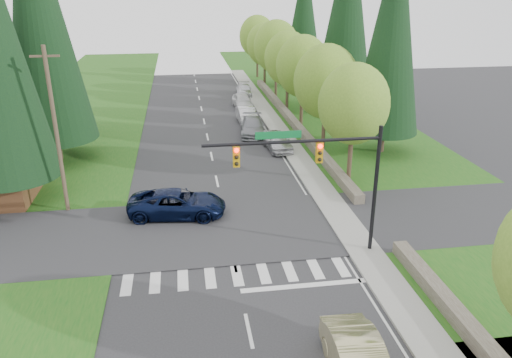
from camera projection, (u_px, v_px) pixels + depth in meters
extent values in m
plane|color=#28282B|center=(246.00, 315.00, 21.20)|extent=(120.00, 120.00, 0.00)
cube|color=#195416|center=(369.00, 152.00, 41.39)|extent=(14.00, 110.00, 0.06)
cube|color=#195416|center=(41.00, 169.00, 37.74)|extent=(14.00, 110.00, 0.06)
cube|color=#28282B|center=(227.00, 229.00, 28.55)|extent=(120.00, 8.00, 0.10)
cube|color=gray|center=(292.00, 148.00, 42.35)|extent=(1.80, 80.00, 0.13)
cube|color=gray|center=(282.00, 148.00, 42.24)|extent=(0.20, 80.00, 0.13)
cube|color=#4C4438|center=(473.00, 335.00, 19.52)|extent=(0.70, 14.00, 0.70)
cube|color=#4C4438|center=(291.00, 120.00, 49.84)|extent=(0.70, 40.00, 0.70)
cylinder|color=black|center=(375.00, 191.00, 25.09)|extent=(0.20, 0.20, 6.80)
cylinder|color=black|center=(293.00, 142.00, 23.45)|extent=(8.60, 0.16, 0.16)
cube|color=#0C662D|center=(278.00, 135.00, 23.27)|extent=(2.20, 0.04, 0.35)
cube|color=#BF8C0C|center=(319.00, 152.00, 23.85)|extent=(0.32, 0.24, 1.00)
sphere|color=#FF0C05|center=(320.00, 146.00, 23.60)|extent=(0.22, 0.22, 0.22)
cube|color=#BF8C0C|center=(236.00, 157.00, 23.29)|extent=(0.32, 0.24, 1.00)
sphere|color=#FF0C05|center=(237.00, 150.00, 23.04)|extent=(0.22, 0.22, 0.22)
cylinder|color=#473828|center=(56.00, 133.00, 29.04)|extent=(0.24, 0.24, 10.00)
cube|color=#473828|center=(45.00, 56.00, 27.42)|extent=(1.60, 0.10, 0.12)
cylinder|color=#38281C|center=(350.00, 150.00, 34.47)|extent=(0.32, 0.32, 4.76)
ellipsoid|color=#598724|center=(354.00, 104.00, 33.28)|extent=(4.80, 4.80, 5.52)
cylinder|color=#38281C|center=(324.00, 122.00, 40.89)|extent=(0.32, 0.32, 4.93)
ellipsoid|color=#598724|center=(326.00, 82.00, 39.65)|extent=(5.20, 5.20, 5.98)
cylinder|color=#38281C|center=(302.00, 103.00, 47.27)|extent=(0.32, 0.32, 5.04)
ellipsoid|color=#598724|center=(303.00, 66.00, 46.01)|extent=(5.00, 5.00, 5.75)
cylinder|color=#38281C|center=(287.00, 89.00, 53.76)|extent=(0.32, 0.32, 4.82)
ellipsoid|color=#598724|center=(288.00, 58.00, 52.55)|extent=(5.00, 5.00, 5.75)
cylinder|color=#38281C|center=(276.00, 76.00, 60.14)|extent=(0.32, 0.32, 5.15)
ellipsoid|color=#598724|center=(276.00, 47.00, 58.85)|extent=(5.40, 5.40, 6.21)
cylinder|color=#38281C|center=(265.00, 69.00, 66.63)|extent=(0.32, 0.32, 4.70)
ellipsoid|color=#598724|center=(265.00, 44.00, 65.45)|extent=(4.80, 4.80, 5.52)
cylinder|color=#38281C|center=(257.00, 60.00, 73.02)|extent=(0.32, 0.32, 4.98)
ellipsoid|color=#598724|center=(257.00, 36.00, 71.78)|extent=(5.20, 5.20, 5.98)
cylinder|color=#38281C|center=(15.00, 187.00, 31.87)|extent=(0.50, 0.50, 2.00)
cylinder|color=#38281C|center=(58.00, 148.00, 39.36)|extent=(0.50, 0.50, 2.00)
cone|color=black|center=(37.00, 10.00, 35.56)|extent=(6.46, 6.46, 19.00)
cylinder|color=#38281C|center=(49.00, 128.00, 44.59)|extent=(0.50, 0.50, 2.00)
cone|color=black|center=(32.00, 19.00, 41.16)|extent=(5.78, 5.78, 17.00)
cylinder|color=#38281C|center=(381.00, 140.00, 41.17)|extent=(0.50, 0.50, 2.00)
cone|color=black|center=(392.00, 30.00, 37.92)|extent=(5.44, 5.44, 16.00)
cylinder|color=#38281C|center=(341.00, 102.00, 54.17)|extent=(0.50, 0.50, 2.00)
cone|color=black|center=(347.00, 7.00, 50.56)|extent=(6.12, 6.12, 18.00)
cylinder|color=#38281C|center=(302.00, 79.00, 66.90)|extent=(0.50, 0.50, 2.00)
cone|color=black|center=(304.00, 14.00, 63.84)|extent=(5.10, 5.10, 15.00)
imported|color=black|center=(177.00, 204.00, 29.93)|extent=(6.08, 3.37, 1.61)
imported|color=#B7B7BC|center=(277.00, 141.00, 41.80)|extent=(2.25, 4.68, 1.54)
imported|color=gray|center=(253.00, 127.00, 45.98)|extent=(2.78, 5.48, 1.53)
imported|color=silver|center=(247.00, 115.00, 49.68)|extent=(1.80, 4.84, 1.58)
imported|color=silver|center=(242.00, 101.00, 55.76)|extent=(2.08, 4.73, 1.58)
imported|color=#B8B9BE|center=(244.00, 90.00, 61.82)|extent=(2.31, 4.85, 1.36)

